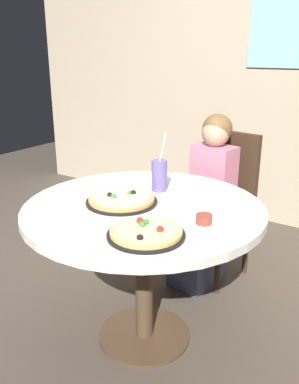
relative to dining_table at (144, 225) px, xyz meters
name	(u,v)px	position (x,y,z in m)	size (l,w,h in m)	color
ground_plane	(144,336)	(0.00, 0.00, -0.64)	(8.00, 8.00, 0.00)	#4C4238
wall_with_window	(283,49)	(0.00, 1.95, 0.81)	(5.20, 0.13, 2.90)	tan
dining_table	(144,225)	(0.00, 0.00, 0.00)	(1.14, 1.14, 0.75)	silver
chair_wooden	(221,197)	(0.01, 0.88, -0.11)	(0.46, 0.46, 0.95)	#382619
diner_child	(205,211)	(-0.01, 0.70, -0.16)	(0.30, 0.43, 1.08)	#3F4766
pizza_veggie	(122,200)	(-0.10, -0.04, 0.12)	(0.34, 0.34, 0.05)	black
pizza_cheese	(146,232)	(0.20, -0.28, 0.12)	(0.31, 0.31, 0.05)	black
soda_cup	(159,175)	(-0.05, 0.22, 0.19)	(0.08, 0.08, 0.31)	#6659A5
sauce_bowl	(204,219)	(0.33, -0.04, 0.13)	(0.07, 0.07, 0.04)	brown
plate_small	(185,199)	(0.13, 0.17, 0.11)	(0.18, 0.18, 0.01)	white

